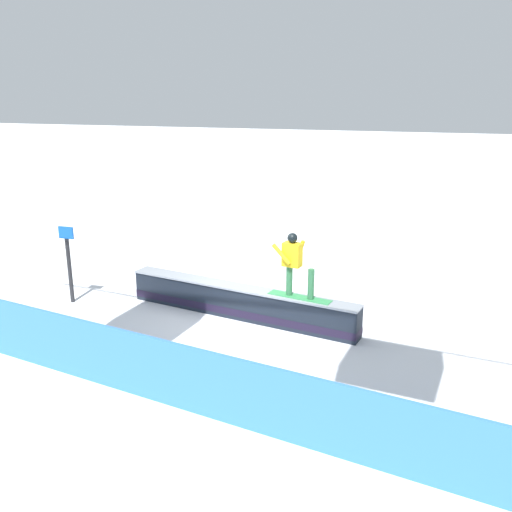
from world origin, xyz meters
name	(u,v)px	position (x,y,z in m)	size (l,w,h in m)	color
ground_plane	(240,317)	(0.00, 0.00, 0.00)	(120.00, 120.00, 0.00)	white
grind_box	(240,303)	(0.00, 0.00, 0.35)	(5.81, 1.56, 0.76)	black
snowboarder	(295,263)	(-1.35, 0.25, 1.55)	(1.48, 0.59, 1.44)	#379353
safety_fence	(165,372)	(0.00, 3.98, 0.60)	(11.12, 0.06, 1.20)	#3979DB
trail_marker	(69,262)	(4.37, 0.31, 1.05)	(0.40, 0.10, 1.96)	#262628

